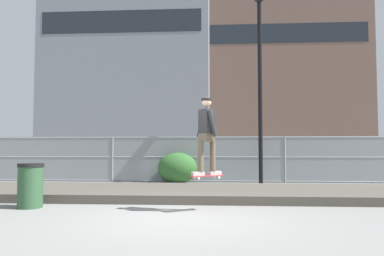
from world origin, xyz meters
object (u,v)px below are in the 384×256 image
at_px(skater, 207,131).
at_px(parked_car_mid, 263,159).
at_px(street_lamp, 260,66).
at_px(trash_bin, 30,185).
at_px(skateboard, 207,176).
at_px(parked_car_near, 145,159).
at_px(shrub_left, 178,168).

bearing_deg(skater, parked_car_mid, 75.53).
relative_size(street_lamp, parked_car_mid, 1.66).
height_order(street_lamp, trash_bin, street_lamp).
height_order(skateboard, street_lamp, street_lamp).
xyz_separation_m(skateboard, skater, (0.00, 0.00, 0.99)).
distance_m(parked_car_near, trash_bin, 9.31).
xyz_separation_m(skateboard, trash_bin, (-4.12, 0.23, -0.26)).
bearing_deg(parked_car_near, skateboard, -71.28).
distance_m(skateboard, parked_car_near, 10.02).
bearing_deg(shrub_left, parked_car_near, 120.09).
height_order(street_lamp, parked_car_near, street_lamp).
distance_m(skater, parked_car_mid, 9.79).
height_order(street_lamp, shrub_left, street_lamp).
bearing_deg(skater, street_lamp, 71.94).
height_order(skater, street_lamp, street_lamp).
bearing_deg(shrub_left, skateboard, -78.19).
distance_m(parked_car_mid, shrub_left, 4.96).
height_order(skateboard, shrub_left, shrub_left).
bearing_deg(parked_car_mid, skateboard, -104.47).
bearing_deg(trash_bin, skater, -3.24).
bearing_deg(skateboard, parked_car_mid, 75.53).
distance_m(street_lamp, trash_bin, 9.15).
xyz_separation_m(skater, parked_car_near, (-3.22, 9.49, -0.93)).
relative_size(parked_car_near, shrub_left, 2.84).
distance_m(skater, street_lamp, 6.73).
bearing_deg(shrub_left, parked_car_mid, 41.26).
bearing_deg(parked_car_mid, trash_bin, -125.47).
xyz_separation_m(street_lamp, trash_bin, (-6.03, -5.60, -4.02)).
xyz_separation_m(skateboard, parked_car_mid, (2.43, 9.44, 0.06)).
bearing_deg(street_lamp, parked_car_near, 144.42).
xyz_separation_m(skater, trash_bin, (-4.12, 0.23, -1.25)).
relative_size(skater, trash_bin, 1.68).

